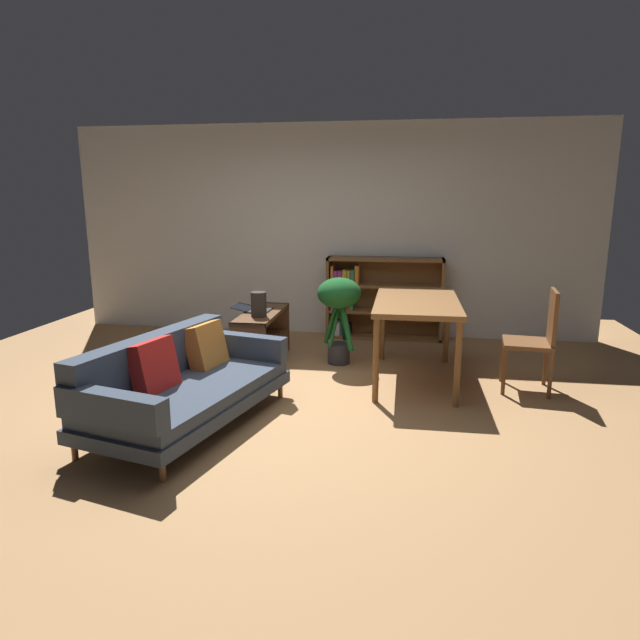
% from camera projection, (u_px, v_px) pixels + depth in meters
% --- Properties ---
extents(ground_plane, '(8.16, 8.16, 0.00)m').
position_uv_depth(ground_plane, '(288.00, 404.00, 4.81)').
color(ground_plane, '#A87A4C').
extents(back_wall_panel, '(6.80, 0.10, 2.70)m').
position_uv_depth(back_wall_panel, '(330.00, 231.00, 7.12)').
color(back_wall_panel, silver).
rests_on(back_wall_panel, ground_plane).
extents(fabric_couch, '(1.28, 1.96, 0.72)m').
position_uv_depth(fabric_couch, '(181.00, 382.00, 4.35)').
color(fabric_couch, brown).
rests_on(fabric_couch, ground_plane).
extents(media_console, '(0.37, 1.14, 0.57)m').
position_uv_depth(media_console, '(262.00, 339.00, 5.97)').
color(media_console, '#56351E').
rests_on(media_console, ground_plane).
extents(open_laptop, '(0.41, 0.33, 0.06)m').
position_uv_depth(open_laptop, '(254.00, 309.00, 5.99)').
color(open_laptop, '#333338').
rests_on(open_laptop, media_console).
extents(desk_speaker, '(0.16, 0.16, 0.26)m').
position_uv_depth(desk_speaker, '(259.00, 304.00, 5.66)').
color(desk_speaker, '#2D2823').
rests_on(desk_speaker, media_console).
extents(potted_floor_plant, '(0.47, 0.52, 0.94)m').
position_uv_depth(potted_floor_plant, '(339.00, 304.00, 5.87)').
color(potted_floor_plant, '#333338').
rests_on(potted_floor_plant, ground_plane).
extents(dining_table, '(0.80, 1.44, 0.81)m').
position_uv_depth(dining_table, '(417.00, 308.00, 5.29)').
color(dining_table, brown).
rests_on(dining_table, ground_plane).
extents(dining_chair_near, '(0.48, 0.48, 0.96)m').
position_uv_depth(dining_chair_near, '(537.00, 336.00, 5.04)').
color(dining_chair_near, brown).
rests_on(dining_chair_near, ground_plane).
extents(bookshelf, '(1.46, 0.32, 1.04)m').
position_uv_depth(bookshelf, '(377.00, 298.00, 7.03)').
color(bookshelf, brown).
rests_on(bookshelf, ground_plane).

